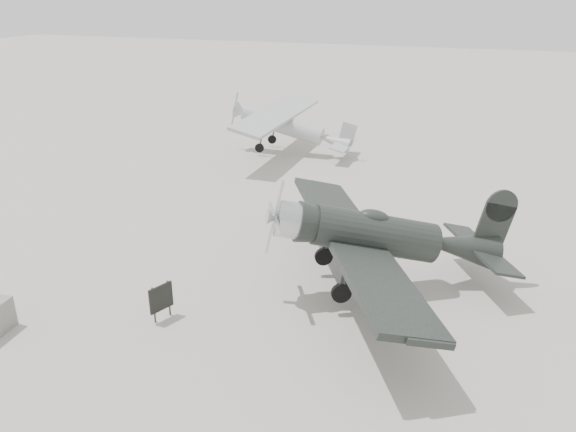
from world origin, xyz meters
name	(u,v)px	position (x,y,z in m)	size (l,w,h in m)	color
ground	(252,297)	(0.00, 0.00, 0.00)	(160.00, 160.00, 0.00)	#A19B8F
lowwing_monoplane	(386,236)	(3.71, 1.83, 1.83)	(8.39, 10.24, 3.46)	black
highwing_monoplane	(287,122)	(-4.32, 15.60, 1.80)	(7.21, 10.07, 2.88)	#A8ACAE
sign_board	(161,298)	(-1.96, -2.00, 0.68)	(0.35, 0.75, 1.14)	#333333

